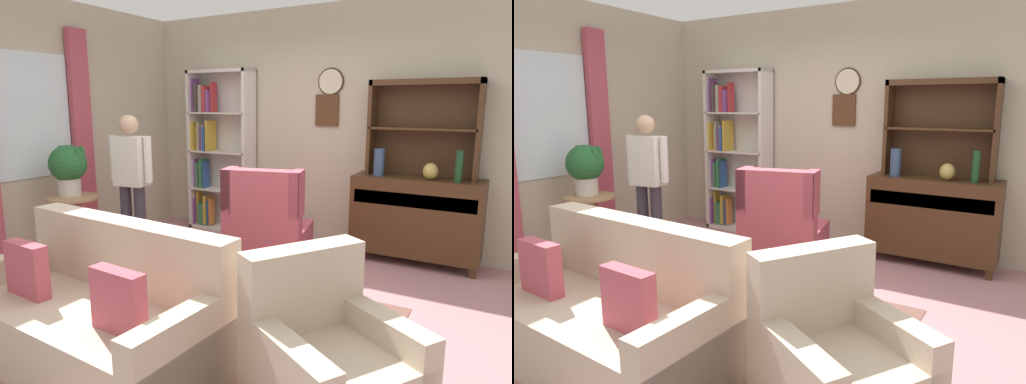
# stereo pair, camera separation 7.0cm
# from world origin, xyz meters

# --- Properties ---
(ground_plane) EXTENTS (5.40, 4.60, 0.02)m
(ground_plane) POSITION_xyz_m (0.00, 0.00, -0.01)
(ground_plane) COLOR #B27A7F
(wall_back) EXTENTS (5.00, 0.09, 2.80)m
(wall_back) POSITION_xyz_m (-0.00, 2.13, 1.40)
(wall_back) COLOR #BCB299
(wall_back) RESTS_ON ground_plane
(wall_left) EXTENTS (0.16, 4.20, 2.80)m
(wall_left) POSITION_xyz_m (-2.52, -0.00, 1.40)
(wall_left) COLOR #BCB299
(wall_left) RESTS_ON ground_plane
(area_rug) EXTENTS (2.25, 1.93, 0.01)m
(area_rug) POSITION_xyz_m (0.20, -0.30, 0.00)
(area_rug) COLOR brown
(area_rug) RESTS_ON ground_plane
(bookshelf) EXTENTS (0.90, 0.30, 2.10)m
(bookshelf) POSITION_xyz_m (-1.53, 1.94, 1.07)
(bookshelf) COLOR silver
(bookshelf) RESTS_ON ground_plane
(sideboard) EXTENTS (1.30, 0.45, 0.92)m
(sideboard) POSITION_xyz_m (1.08, 1.86, 0.51)
(sideboard) COLOR #422816
(sideboard) RESTS_ON ground_plane
(sideboard_hutch) EXTENTS (1.10, 0.26, 1.00)m
(sideboard_hutch) POSITION_xyz_m (1.08, 1.97, 1.56)
(sideboard_hutch) COLOR #422816
(sideboard_hutch) RESTS_ON sideboard
(vase_tall) EXTENTS (0.11, 0.11, 0.29)m
(vase_tall) POSITION_xyz_m (0.69, 1.78, 1.07)
(vase_tall) COLOR #33476B
(vase_tall) RESTS_ON sideboard
(vase_round) EXTENTS (0.15, 0.15, 0.17)m
(vase_round) POSITION_xyz_m (1.21, 1.79, 1.01)
(vase_round) COLOR tan
(vase_round) RESTS_ON sideboard
(bottle_wine) EXTENTS (0.07, 0.07, 0.31)m
(bottle_wine) POSITION_xyz_m (1.47, 1.77, 1.08)
(bottle_wine) COLOR #194223
(bottle_wine) RESTS_ON sideboard
(couch_floral) EXTENTS (1.84, 0.95, 0.90)m
(couch_floral) POSITION_xyz_m (-0.30, -1.17, 0.31)
(couch_floral) COLOR beige
(couch_floral) RESTS_ON ground_plane
(armchair_floral) EXTENTS (1.06, 1.05, 0.88)m
(armchair_floral) POSITION_xyz_m (1.19, -0.89, 0.29)
(armchair_floral) COLOR beige
(armchair_floral) RESTS_ON ground_plane
(wingback_chair) EXTENTS (0.94, 0.95, 1.05)m
(wingback_chair) POSITION_xyz_m (-0.20, 0.95, 0.38)
(wingback_chair) COLOR #B74C5B
(wingback_chair) RESTS_ON ground_plane
(plant_stand) EXTENTS (0.52, 0.52, 0.73)m
(plant_stand) POSITION_xyz_m (-2.01, 0.02, 0.45)
(plant_stand) COLOR #A87F56
(plant_stand) RESTS_ON ground_plane
(potted_plant_large) EXTENTS (0.38, 0.38, 0.53)m
(potted_plant_large) POSITION_xyz_m (-2.05, 0.05, 1.04)
(potted_plant_large) COLOR beige
(potted_plant_large) RESTS_ON plant_stand
(potted_plant_small) EXTENTS (0.24, 0.24, 0.33)m
(potted_plant_small) POSITION_xyz_m (-1.67, 0.16, 0.19)
(potted_plant_small) COLOR #AD6B4C
(potted_plant_small) RESTS_ON ground_plane
(person_reading) EXTENTS (0.53, 0.25, 1.56)m
(person_reading) POSITION_xyz_m (-1.57, 0.43, 0.91)
(person_reading) COLOR #38333D
(person_reading) RESTS_ON ground_plane
(coffee_table) EXTENTS (0.80, 0.50, 0.42)m
(coffee_table) POSITION_xyz_m (-0.21, -0.25, 0.35)
(coffee_table) COLOR #422816
(coffee_table) RESTS_ON ground_plane
(book_stack) EXTENTS (0.22, 0.16, 0.10)m
(book_stack) POSITION_xyz_m (-0.22, -0.17, 0.48)
(book_stack) COLOR #3F3833
(book_stack) RESTS_ON coffee_table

